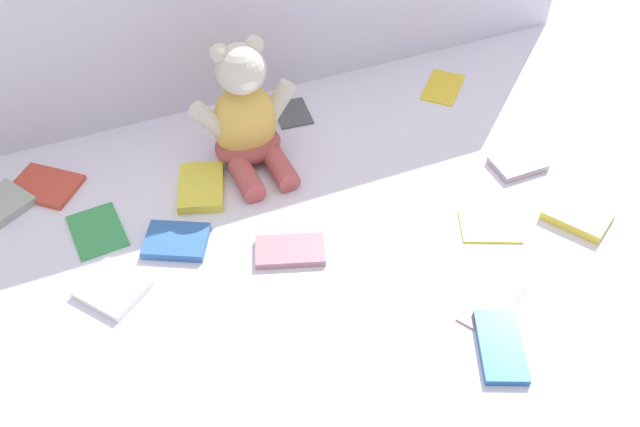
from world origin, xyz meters
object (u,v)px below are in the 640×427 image
object	(u,v)px
book_case_10	(2,204)
book_case_2	(443,87)
book_case_5	(290,251)
book_case_13	(176,241)
book_case_9	(292,112)
book_case_7	(201,187)
book_case_3	(492,304)
book_case_6	(490,226)
teddy_bear	(246,119)
book_case_1	(97,230)
book_case_11	(45,186)
book_case_0	(578,214)
book_case_8	(518,164)
book_case_4	(112,289)
book_case_12	(501,346)

from	to	relation	value
book_case_10	book_case_2	bearing A→B (deg)	-120.39
book_case_5	book_case_13	size ratio (longest dim) A/B	1.12
book_case_9	book_case_7	bearing A→B (deg)	38.22
book_case_3	book_case_10	xyz separation A→B (m)	(-0.75, 0.57, 0.00)
book_case_5	book_case_6	bearing A→B (deg)	95.64
book_case_2	book_case_6	distance (m)	0.45
teddy_bear	book_case_10	world-z (taller)	teddy_bear
book_case_5	book_case_1	bearing A→B (deg)	-102.49
book_case_2	book_case_6	world-z (taller)	book_case_6
teddy_bear	book_case_11	world-z (taller)	teddy_bear
book_case_7	book_case_9	distance (m)	0.31
book_case_11	book_case_10	bearing A→B (deg)	145.99
book_case_10	book_case_7	bearing A→B (deg)	-137.16
book_case_0	book_case_5	distance (m)	0.56
book_case_2	book_case_11	world-z (taller)	book_case_11
book_case_1	book_case_7	bearing A→B (deg)	-175.84
teddy_bear	book_case_2	size ratio (longest dim) A/B	2.11
book_case_5	book_case_8	xyz separation A→B (m)	(0.52, 0.04, 0.00)
book_case_2	book_case_13	distance (m)	0.74
book_case_0	book_case_3	distance (m)	0.29
book_case_0	book_case_5	bearing A→B (deg)	135.35
book_case_4	book_case_5	world-z (taller)	same
book_case_0	book_case_2	xyz separation A→B (m)	(-0.03, 0.47, -0.01)
book_case_0	book_case_6	world-z (taller)	book_case_0
book_case_4	book_case_8	xyz separation A→B (m)	(0.84, 0.00, 0.00)
book_case_0	book_case_1	xyz separation A→B (m)	(-0.86, 0.32, -0.01)
book_case_10	book_case_1	bearing A→B (deg)	-162.43
teddy_bear	book_case_10	size ratio (longest dim) A/B	2.89
book_case_3	book_case_5	size ratio (longest dim) A/B	1.02
book_case_7	book_case_10	world-z (taller)	book_case_7
book_case_4	teddy_bear	bearing A→B (deg)	-0.41
book_case_0	book_case_11	distance (m)	1.05
book_case_4	book_case_11	bearing A→B (deg)	66.24
book_case_12	book_case_4	bearing A→B (deg)	-9.51
book_case_5	book_case_7	distance (m)	0.25
book_case_0	book_case_13	world-z (taller)	book_case_0
book_case_4	book_case_8	bearing A→B (deg)	-36.49
book_case_7	book_case_9	xyz separation A→B (m)	(0.26, 0.16, -0.01)
book_case_0	book_case_10	size ratio (longest dim) A/B	1.25
teddy_bear	book_case_9	distance (m)	0.20
teddy_bear	book_case_6	size ratio (longest dim) A/B	2.42
book_case_3	book_case_4	bearing A→B (deg)	34.20
book_case_4	book_case_11	world-z (taller)	book_case_4
book_case_8	book_case_0	bearing A→B (deg)	7.71
book_case_4	book_case_10	world-z (taller)	book_case_10
book_case_0	book_case_11	bearing A→B (deg)	121.37
book_case_0	book_case_9	distance (m)	0.65
book_case_8	book_case_11	size ratio (longest dim) A/B	0.80
book_case_3	book_case_4	size ratio (longest dim) A/B	1.21
book_case_6	book_case_12	size ratio (longest dim) A/B	0.82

